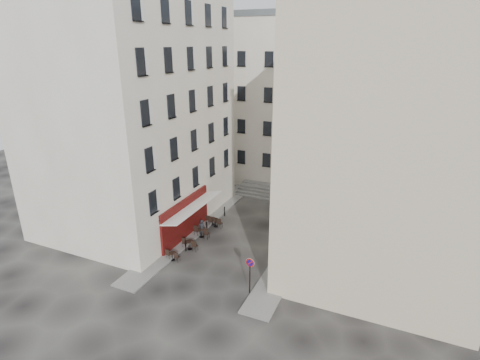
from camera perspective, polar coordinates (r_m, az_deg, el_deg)
The scene contains 18 objects.
ground at distance 29.85m, azimuth -1.79°, elevation -11.16°, with size 90.00×90.00×0.00m, color black.
sidewalk_left at distance 34.78m, azimuth -5.67°, elevation -6.33°, with size 2.00×22.00×0.12m, color slate.
sidewalk_right at distance 30.92m, azimuth 8.34°, elevation -10.06°, with size 2.00×18.00×0.12m, color slate.
building_left at distance 34.18m, azimuth -16.09°, elevation 10.63°, with size 12.20×16.20×20.60m.
building_right at distance 27.18m, azimuth 21.93°, elevation 5.50°, with size 12.20×14.20×18.60m.
building_back at distance 44.11m, azimuth 7.77°, elevation 11.89°, with size 18.20×10.20×18.60m.
cafe_storefront at distance 31.59m, azimuth -8.15°, elevation -5.63°, with size 1.74×7.30×3.50m.
stone_steps at distance 40.18m, azimuth 5.95°, elevation -2.05°, with size 9.00×3.15×0.80m.
bollard_near at distance 30.22m, azimuth -8.29°, elevation -9.81°, with size 0.12×0.12×0.98m.
bollard_mid at distance 32.85m, azimuth -5.07°, elevation -7.07°, with size 0.12×0.12×0.98m.
bollard_far at distance 35.63m, azimuth -2.37°, elevation -4.74°, with size 0.12×0.12×0.98m.
no_parking_sign at distance 24.72m, azimuth 1.52°, elevation -13.40°, with size 0.59×0.11×2.61m.
bistro_table_a at distance 29.26m, azimuth -10.20°, elevation -11.25°, with size 1.17×0.55×0.83m.
bistro_table_b at distance 30.40m, azimuth -7.62°, elevation -9.67°, with size 1.34×0.63×0.94m.
bistro_table_c at distance 32.04m, azimuth -5.86°, elevation -7.87°, with size 1.43×0.67×1.00m.
bistro_table_d at distance 33.67m, azimuth -3.73°, elevation -6.41°, with size 1.33×0.62×0.93m.
bistro_table_e at distance 34.03m, azimuth -4.17°, elevation -6.19°, with size 1.22×0.57×0.86m.
pedestrian at distance 31.95m, azimuth -5.84°, elevation -7.35°, with size 0.59×0.39×1.62m, color black.
Camera 1 is at (11.13, -22.96, 15.50)m, focal length 28.00 mm.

